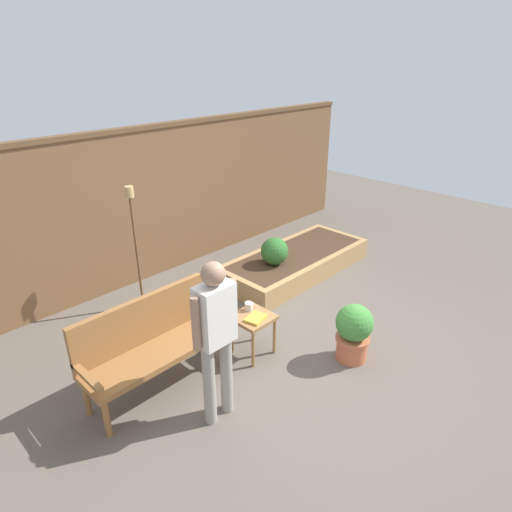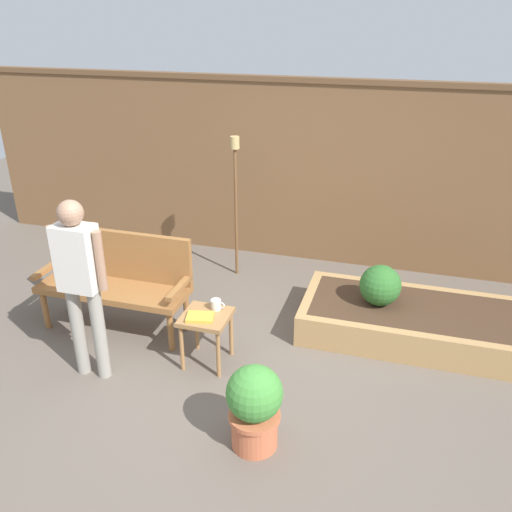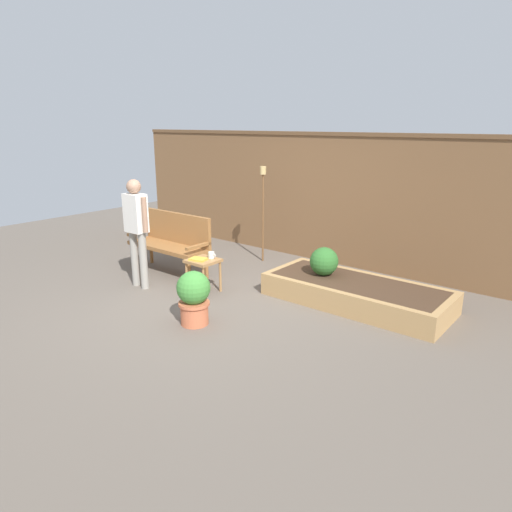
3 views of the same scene
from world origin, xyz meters
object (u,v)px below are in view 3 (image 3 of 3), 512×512
object	(u,v)px
shrub_near_bench	(324,261)
tiki_torch	(263,197)
garden_bench	(172,239)
side_table	(203,265)
book_on_table	(198,259)
person_by_bench	(136,224)
cup_on_table	(211,255)
potted_boxwood	(194,296)

from	to	relation	value
shrub_near_bench	tiki_torch	xyz separation A→B (m)	(-1.68, 0.79, 0.62)
garden_bench	side_table	size ratio (longest dim) A/B	3.00
garden_bench	side_table	xyz separation A→B (m)	(1.04, -0.35, -0.15)
book_on_table	person_by_bench	world-z (taller)	person_by_bench
cup_on_table	potted_boxwood	distance (m)	1.14
book_on_table	potted_boxwood	size ratio (longest dim) A/B	0.34
person_by_bench	shrub_near_bench	bearing A→B (deg)	31.28
side_table	shrub_near_bench	size ratio (longest dim) A/B	1.24
book_on_table	person_by_bench	distance (m)	1.02
book_on_table	potted_boxwood	world-z (taller)	potted_boxwood
garden_bench	side_table	distance (m)	1.11
garden_bench	tiki_torch	size ratio (longest dim) A/B	0.89
side_table	book_on_table	world-z (taller)	book_on_table
side_table	tiki_torch	world-z (taller)	tiki_torch
shrub_near_bench	potted_boxwood	bearing A→B (deg)	-111.56
potted_boxwood	shrub_near_bench	world-z (taller)	shrub_near_bench
cup_on_table	person_by_bench	world-z (taller)	person_by_bench
side_table	person_by_bench	world-z (taller)	person_by_bench
side_table	potted_boxwood	size ratio (longest dim) A/B	0.73
book_on_table	person_by_bench	size ratio (longest dim) A/B	0.14
shrub_near_bench	book_on_table	bearing A→B (deg)	-144.40
cup_on_table	potted_boxwood	xyz separation A→B (m)	(0.63, -0.94, -0.17)
person_by_bench	garden_bench	bearing A→B (deg)	102.26
side_table	book_on_table	xyz separation A→B (m)	(-0.03, -0.07, 0.10)
person_by_bench	side_table	bearing A→B (deg)	26.11
side_table	garden_bench	bearing A→B (deg)	161.24
cup_on_table	garden_bench	bearing A→B (deg)	167.68
side_table	person_by_bench	distance (m)	1.11
garden_bench	book_on_table	xyz separation A→B (m)	(1.02, -0.42, -0.05)
shrub_near_bench	tiki_torch	size ratio (longest dim) A/B	0.24
book_on_table	shrub_near_bench	world-z (taller)	shrub_near_bench
tiki_torch	person_by_bench	size ratio (longest dim) A/B	1.03
shrub_near_bench	tiki_torch	distance (m)	1.96
tiki_torch	cup_on_table	bearing A→B (deg)	-77.51
book_on_table	shrub_near_bench	xyz separation A→B (m)	(1.40, 1.00, 0.00)
side_table	potted_boxwood	xyz separation A→B (m)	(0.68, -0.83, -0.05)
cup_on_table	tiki_torch	distance (m)	1.75
garden_bench	potted_boxwood	size ratio (longest dim) A/B	2.20
garden_bench	cup_on_table	world-z (taller)	garden_bench
side_table	cup_on_table	distance (m)	0.18
person_by_bench	tiki_torch	bearing A→B (deg)	75.22
cup_on_table	shrub_near_bench	xyz separation A→B (m)	(1.32, 0.82, -0.03)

